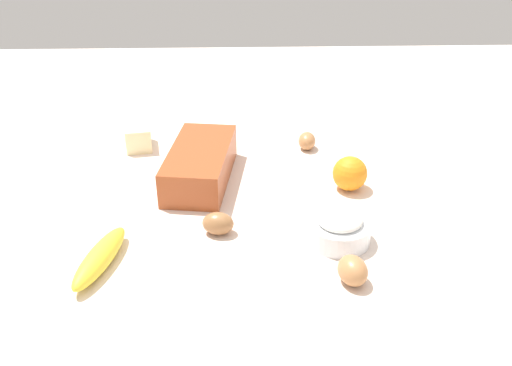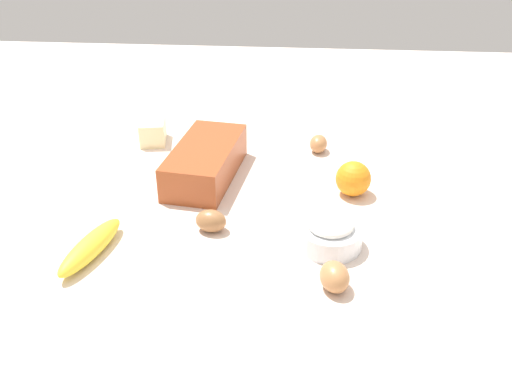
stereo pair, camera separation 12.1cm
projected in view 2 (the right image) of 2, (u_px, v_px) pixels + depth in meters
name	position (u px, v px, depth m)	size (l,w,h in m)	color
ground_plane	(256.00, 203.00, 1.23)	(2.40, 2.40, 0.02)	beige
loaf_pan	(205.00, 161.00, 1.30)	(0.30, 0.17, 0.08)	#9E4723
flour_bowl	(330.00, 233.00, 1.06)	(0.12, 0.12, 0.07)	white
banana	(91.00, 246.00, 1.04)	(0.19, 0.04, 0.04)	yellow
orange_fruit	(353.00, 179.00, 1.23)	(0.08, 0.08, 0.08)	orange
butter_block	(153.00, 131.00, 1.47)	(0.09, 0.06, 0.06)	#F4EDB2
egg_near_butter	(211.00, 221.00, 1.11)	(0.05, 0.05, 0.06)	#9C683F
egg_beside_bowl	(318.00, 144.00, 1.42)	(0.04, 0.04, 0.06)	#AF7647
egg_loose	(335.00, 277.00, 0.95)	(0.05, 0.05, 0.06)	#B47A4A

